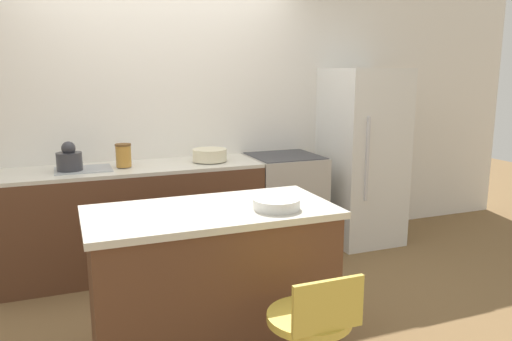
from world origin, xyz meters
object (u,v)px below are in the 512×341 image
(mixing_bowl, at_px, (210,155))
(refrigerator, at_px, (362,156))
(oven_range, at_px, (284,203))
(kettle, at_px, (69,159))

(mixing_bowl, bearing_deg, refrigerator, -0.58)
(oven_range, height_order, mixing_bowl, mixing_bowl)
(refrigerator, relative_size, mixing_bowl, 5.76)
(refrigerator, bearing_deg, kettle, 179.67)
(oven_range, bearing_deg, kettle, -179.35)
(oven_range, height_order, kettle, kettle)
(oven_range, distance_m, kettle, 1.97)
(oven_range, xyz_separation_m, mixing_bowl, (-0.74, -0.02, 0.51))
(refrigerator, xyz_separation_m, mixing_bowl, (-1.56, 0.02, 0.11))
(oven_range, xyz_separation_m, refrigerator, (0.82, -0.04, 0.40))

